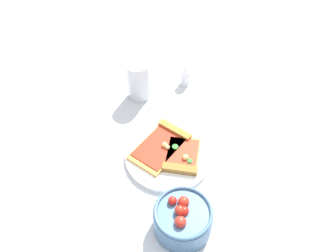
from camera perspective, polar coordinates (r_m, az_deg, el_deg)
name	(u,v)px	position (r m, az deg, el deg)	size (l,w,h in m)	color
ground_plane	(155,165)	(0.92, -2.05, -6.30)	(2.40, 2.40, 0.00)	silver
plate	(168,155)	(0.93, 0.04, -4.73)	(0.23, 0.23, 0.01)	white
pizza_slice_near	(163,144)	(0.94, -0.87, -2.92)	(0.17, 0.19, 0.02)	gold
pizza_slice_far	(182,157)	(0.91, 2.26, -5.06)	(0.10, 0.13, 0.02)	#E5B256
salad_bowl	(183,218)	(0.80, 2.40, -14.65)	(0.13, 0.13, 0.09)	#4C7299
soda_glass	(139,81)	(1.06, -4.74, 7.26)	(0.07, 0.07, 0.12)	silver
pepper_shaker	(185,76)	(1.12, 2.77, 8.04)	(0.03, 0.03, 0.06)	silver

